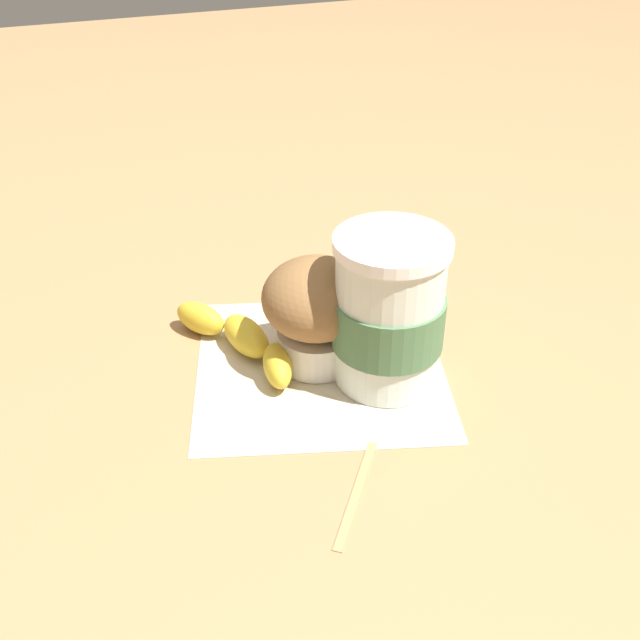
# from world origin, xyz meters

# --- Properties ---
(ground_plane) EXTENTS (3.00, 3.00, 0.00)m
(ground_plane) POSITION_xyz_m (0.00, 0.00, 0.00)
(ground_plane) COLOR #A87C51
(paper_napkin) EXTENTS (0.27, 0.27, 0.00)m
(paper_napkin) POSITION_xyz_m (0.00, 0.00, 0.00)
(paper_napkin) COLOR beige
(paper_napkin) RESTS_ON ground_plane
(coffee_cup) EXTENTS (0.10, 0.10, 0.14)m
(coffee_cup) POSITION_xyz_m (-0.05, 0.03, 0.07)
(coffee_cup) COLOR silver
(coffee_cup) RESTS_ON paper_napkin
(muffin) EXTENTS (0.09, 0.09, 0.10)m
(muffin) POSITION_xyz_m (0.00, -0.01, 0.06)
(muffin) COLOR white
(muffin) RESTS_ON paper_napkin
(banana) EXTENTS (0.09, 0.15, 0.03)m
(banana) POSITION_xyz_m (0.06, -0.04, 0.02)
(banana) COLOR gold
(banana) RESTS_ON paper_napkin
(wooden_stirrer) EXTENTS (0.07, 0.09, 0.00)m
(wooden_stirrer) POSITION_xyz_m (0.03, 0.15, 0.00)
(wooden_stirrer) COLOR tan
(wooden_stirrer) RESTS_ON ground_plane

